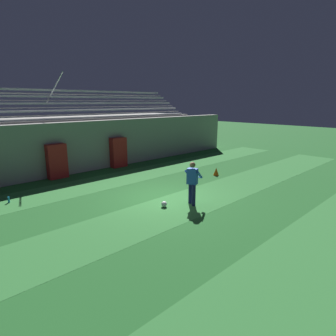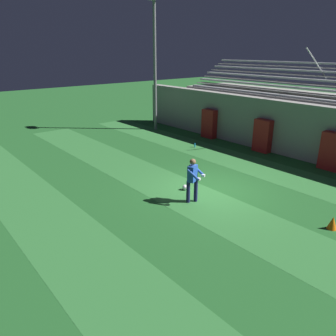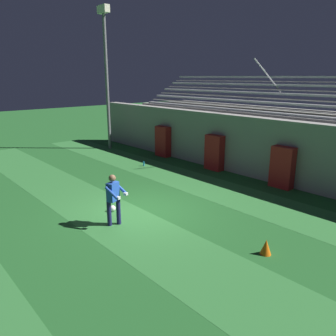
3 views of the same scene
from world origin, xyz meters
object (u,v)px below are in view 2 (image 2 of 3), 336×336
Objects in this scene: goalkeeper at (193,178)px; traffic_cone at (332,223)px; padding_pillar_gate_right at (331,151)px; padding_pillar_far_left at (209,124)px; padding_pillar_gate_left at (263,136)px; floodlight_pole at (155,47)px; water_bottle at (195,145)px; soccer_ball at (185,187)px.

traffic_cone is at bearing 25.56° from goalkeeper.
padding_pillar_gate_right is 1.06× the size of goalkeeper.
padding_pillar_gate_left is at bearing 0.00° from padding_pillar_far_left.
floodlight_pole reaches higher than padding_pillar_gate_left.
goalkeeper is 6.96× the size of water_bottle.
traffic_cone is at bearing -16.06° from floodlight_pole.
soccer_ball is (1.17, -6.79, -0.77)m from padding_pillar_gate_left.
padding_pillar_gate_right is 4.21× the size of traffic_cone.
floodlight_pole is at bearing -174.14° from padding_pillar_gate_right.
padding_pillar_far_left is at bearing 129.79° from goalkeeper.
water_bottle is (-4.08, 4.53, 0.01)m from soccer_ball.
padding_pillar_far_left reaches higher than traffic_cone.
water_bottle is at bearing 134.89° from goalkeeper.
padding_pillar_gate_right is 12.57m from floodlight_pole.
goalkeeper reaches higher than traffic_cone.
water_bottle is at bearing -161.24° from padding_pillar_gate_right.
padding_pillar_gate_right is at bearing 5.86° from floodlight_pole.
goalkeeper is at bearing -102.32° from padding_pillar_gate_right.
goalkeeper is 1.39m from soccer_ball.
water_bottle is (1.05, -2.26, -0.76)m from padding_pillar_far_left.
soccer_ball is at bearing -110.71° from padding_pillar_gate_right.
traffic_cone reaches higher than water_bottle.
goalkeeper is at bearing -31.32° from floodlight_pole.
traffic_cone is 1.75× the size of water_bottle.
padding_pillar_gate_left is 1.06× the size of goalkeeper.
padding_pillar_gate_right is 7.30m from soccer_ball.
padding_pillar_gate_right reaches higher than goalkeeper.
padding_pillar_far_left is 4.21× the size of traffic_cone.
goalkeeper is (2.14, -7.32, 0.07)m from padding_pillar_gate_left.
soccer_ball is 5.39m from traffic_cone.
water_bottle is (-6.65, -2.26, -0.76)m from padding_pillar_gate_right.
padding_pillar_far_left reaches higher than soccer_ball.
traffic_cone is (10.31, -5.31, -0.67)m from padding_pillar_far_left.
soccer_ball is (-0.97, 0.53, -0.84)m from goalkeeper.
floodlight_pole is at bearing 163.94° from traffic_cone.
padding_pillar_gate_right is at bearing 18.76° from water_bottle.
padding_pillar_gate_left is 3.76m from water_bottle.
water_bottle is at bearing -11.93° from floodlight_pole.
padding_pillar_far_left is 9.53m from goalkeeper.
goalkeeper is at bearing -28.84° from soccer_ball.
water_bottle is (-2.91, -2.26, -0.76)m from padding_pillar_gate_left.
padding_pillar_gate_left is 1.00× the size of padding_pillar_gate_right.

